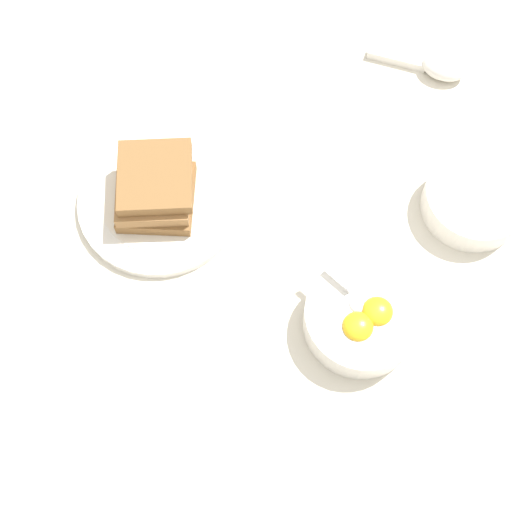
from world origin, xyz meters
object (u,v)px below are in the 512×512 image
Objects in this scene: toast_sandwich at (155,188)px; congee_bowl at (474,200)px; soup_spoon at (437,66)px; toast_plate at (160,201)px; egg_bowl at (361,318)px.

congee_bowl is at bearing -96.91° from toast_sandwich.
soup_spoon is (0.17, -0.41, -0.03)m from toast_sandwich.
toast_plate is at bearing 113.25° from soup_spoon.
soup_spoon is (0.17, -0.40, 0.01)m from toast_plate.
toast_sandwich is 0.81× the size of soup_spoon.
toast_plate is at bearing -84.48° from toast_sandwich.
toast_sandwich is at bearing 50.67° from egg_bowl.
soup_spoon reaches higher than toast_plate.
egg_bowl is 0.30m from toast_plate.
soup_spoon is at bearing 0.07° from congee_bowl.
egg_bowl is at bearing 130.12° from congee_bowl.
soup_spoon is (0.37, -0.17, -0.01)m from egg_bowl.
toast_sandwich is 0.41m from congee_bowl.
toast_sandwich is (-0.00, 0.00, 0.03)m from toast_plate.
congee_bowl reaches higher than soup_spoon.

